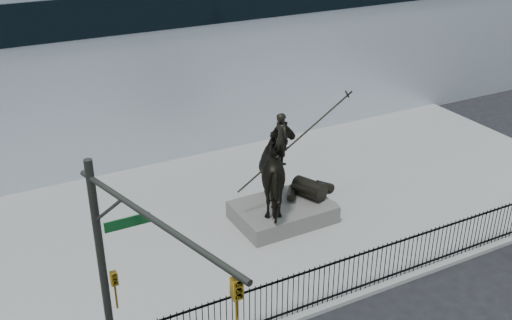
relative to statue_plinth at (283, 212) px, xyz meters
name	(u,v)px	position (x,y,z in m)	size (l,w,h in m)	color
plaza	(249,217)	(-0.99, 0.90, -0.41)	(30.00, 12.00, 0.15)	gray
building	(136,32)	(-0.99, 13.90, 4.01)	(44.00, 14.00, 9.00)	silver
picket_fence	(334,280)	(-0.99, -4.85, 0.42)	(22.10, 0.10, 1.50)	black
statue_plinth	(283,212)	(0.00, 0.00, 0.00)	(3.59, 2.47, 0.67)	#52504B
equestrian_statue	(285,171)	(0.07, 0.00, 1.75)	(4.60, 2.88, 3.90)	black
traffic_signal_left	(126,300)	(-7.74, -6.72, 3.54)	(1.52, 4.84, 7.00)	#262822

